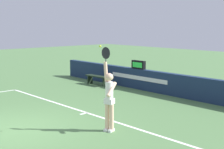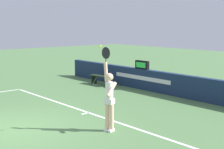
{
  "view_description": "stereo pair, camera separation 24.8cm",
  "coord_description": "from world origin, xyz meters",
  "px_view_note": "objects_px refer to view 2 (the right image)",
  "views": [
    {
      "loc": [
        9.07,
        -4.14,
        3.1
      ],
      "look_at": [
        2.08,
        2.14,
        1.67
      ],
      "focal_mm": 53.77,
      "sensor_mm": 36.0,
      "label": 1
    },
    {
      "loc": [
        9.23,
        -3.96,
        3.1
      ],
      "look_at": [
        2.08,
        2.14,
        1.67
      ],
      "focal_mm": 53.77,
      "sensor_mm": 36.0,
      "label": 2
    }
  ],
  "objects_px": {
    "speed_display": "(142,65)",
    "courtside_bench_near": "(101,78)",
    "tennis_ball": "(100,46)",
    "tennis_player": "(109,97)"
  },
  "relations": [
    {
      "from": "tennis_ball",
      "to": "speed_display",
      "type": "bearing_deg",
      "value": 124.43
    },
    {
      "from": "speed_display",
      "to": "courtside_bench_near",
      "type": "distance_m",
      "value": 2.37
    },
    {
      "from": "tennis_player",
      "to": "speed_display",
      "type": "bearing_deg",
      "value": 126.16
    },
    {
      "from": "tennis_player",
      "to": "tennis_ball",
      "type": "height_order",
      "value": "tennis_ball"
    },
    {
      "from": "tennis_player",
      "to": "tennis_ball",
      "type": "relative_size",
      "value": 37.89
    },
    {
      "from": "tennis_ball",
      "to": "courtside_bench_near",
      "type": "distance_m",
      "value": 7.85
    },
    {
      "from": "courtside_bench_near",
      "to": "tennis_player",
      "type": "bearing_deg",
      "value": -36.93
    },
    {
      "from": "speed_display",
      "to": "tennis_player",
      "type": "relative_size",
      "value": 0.32
    },
    {
      "from": "speed_display",
      "to": "tennis_ball",
      "type": "xyz_separation_m",
      "value": [
        3.81,
        -5.56,
        1.31
      ]
    },
    {
      "from": "courtside_bench_near",
      "to": "speed_display",
      "type": "bearing_deg",
      "value": 21.61
    }
  ]
}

